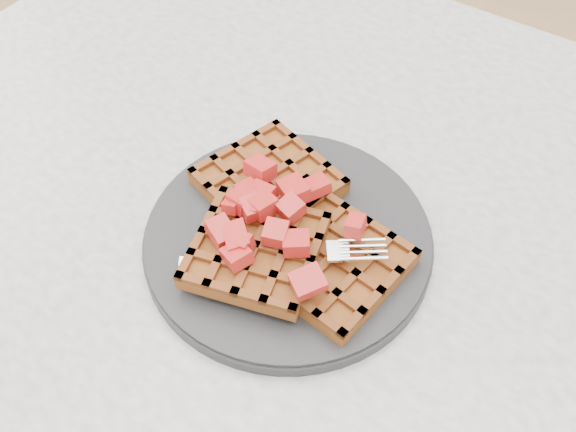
{
  "coord_description": "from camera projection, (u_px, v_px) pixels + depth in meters",
  "views": [
    {
      "loc": [
        0.09,
        -0.32,
        1.21
      ],
      "look_at": [
        -0.1,
        -0.04,
        0.79
      ],
      "focal_mm": 40.0,
      "sensor_mm": 36.0,
      "label": 1
    }
  ],
  "objects": [
    {
      "name": "table",
      "position": [
        391.0,
        330.0,
        0.65
      ],
      "size": [
        1.2,
        0.8,
        0.75
      ],
      "color": "silver",
      "rests_on": "ground"
    },
    {
      "name": "fork",
      "position": [
        297.0,
        266.0,
        0.53
      ],
      "size": [
        0.16,
        0.12,
        0.02
      ],
      "primitive_type": null,
      "rotation": [
        0.0,
        0.0,
        -0.95
      ],
      "color": "silver",
      "rests_on": "plate"
    },
    {
      "name": "waffles",
      "position": [
        286.0,
        228.0,
        0.55
      ],
      "size": [
        0.22,
        0.2,
        0.03
      ],
      "color": "brown",
      "rests_on": "plate"
    },
    {
      "name": "plate",
      "position": [
        288.0,
        239.0,
        0.57
      ],
      "size": [
        0.25,
        0.25,
        0.02
      ],
      "primitive_type": "cylinder",
      "color": "black",
      "rests_on": "table"
    },
    {
      "name": "strawberry_pile",
      "position": [
        288.0,
        205.0,
        0.53
      ],
      "size": [
        0.15,
        0.15,
        0.02
      ],
      "primitive_type": null,
      "color": "#9B0203",
      "rests_on": "waffles"
    }
  ]
}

